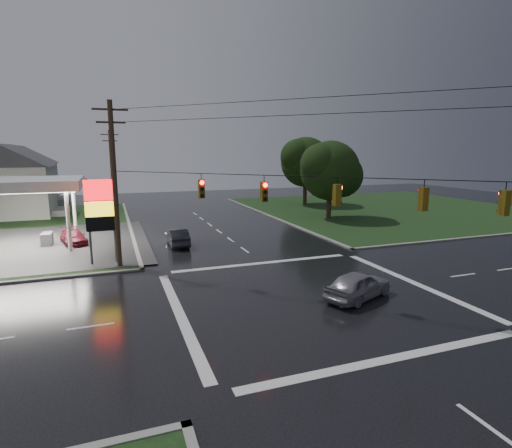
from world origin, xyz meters
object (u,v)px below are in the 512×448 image
object	(u,v)px
car_north	(178,237)
car_pump	(73,237)
utility_pole_n	(112,169)
pylon_sign	(101,207)
utility_pole_nw	(115,183)
house_near	(10,180)
tree_ne_near	(331,171)
tree_ne_far	(307,162)
house_far	(21,175)
car_crossing	(358,285)

from	to	relation	value
car_north	car_pump	world-z (taller)	car_north
utility_pole_n	pylon_sign	bearing A→B (deg)	-92.08
utility_pole_nw	car_north	size ratio (longest dim) A/B	2.56
utility_pole_n	house_near	size ratio (longest dim) A/B	0.95
tree_ne_near	car_pump	distance (m)	27.89
tree_ne_far	car_north	world-z (taller)	tree_ne_far
utility_pole_nw	utility_pole_n	bearing A→B (deg)	90.00
pylon_sign	house_far	size ratio (longest dim) A/B	0.54
car_crossing	tree_ne_far	bearing A→B (deg)	-46.01
house_far	tree_ne_near	bearing A→B (deg)	-35.77
utility_pole_nw	car_crossing	size ratio (longest dim) A/B	2.51
car_north	car_pump	bearing A→B (deg)	-21.39
tree_ne_near	car_north	xyz separation A→B (m)	(-18.89, -7.50, -4.85)
car_north	car_pump	size ratio (longest dim) A/B	1.01
utility_pole_n	tree_ne_near	size ratio (longest dim) A/B	1.17
car_crossing	car_pump	distance (m)	24.45
tree_ne_near	car_pump	xyz separation A→B (m)	(-27.14, -4.09, -4.95)
utility_pole_nw	tree_ne_near	bearing A→B (deg)	27.86
car_crossing	car_north	bearing A→B (deg)	1.23
pylon_sign	car_crossing	xyz separation A→B (m)	(12.83, -11.64, -3.27)
pylon_sign	tree_ne_far	size ratio (longest dim) A/B	0.61
tree_ne_far	pylon_sign	bearing A→B (deg)	-139.65
pylon_sign	utility_pole_n	world-z (taller)	utility_pole_n
house_far	tree_ne_far	xyz separation A→B (m)	(39.10, -14.01, 1.77)
house_near	house_far	bearing A→B (deg)	94.76
utility_pole_n	house_far	size ratio (longest dim) A/B	0.95
house_far	car_north	bearing A→B (deg)	-62.82
tree_ne_near	tree_ne_far	distance (m)	12.39
house_far	car_crossing	size ratio (longest dim) A/B	2.53
pylon_sign	car_north	xyz separation A→B (m)	(5.75, 3.99, -3.30)
tree_ne_far	car_pump	bearing A→B (deg)	-151.91
utility_pole_nw	car_crossing	bearing A→B (deg)	-41.96
car_pump	house_near	bearing A→B (deg)	100.01
utility_pole_nw	car_north	bearing A→B (deg)	46.42
car_pump	car_crossing	bearing A→B (deg)	-64.86
tree_ne_far	car_crossing	distance (m)	38.52
house_near	car_north	distance (m)	27.18
utility_pole_n	house_near	xyz separation A→B (m)	(-11.45, -2.00, -1.06)
car_north	utility_pole_nw	bearing A→B (deg)	47.46
tree_ne_near	pylon_sign	bearing A→B (deg)	-154.99
utility_pole_n	car_north	world-z (taller)	utility_pole_n
pylon_sign	house_far	xyz separation A→B (m)	(-11.45, 37.50, 0.39)
pylon_sign	house_near	size ratio (longest dim) A/B	0.54
pylon_sign	car_north	world-z (taller)	pylon_sign
car_pump	tree_ne_far	bearing A→B (deg)	14.39
utility_pole_nw	tree_ne_near	size ratio (longest dim) A/B	1.22
utility_pole_n	car_pump	bearing A→B (deg)	-99.88
car_north	tree_ne_near	bearing A→B (deg)	-157.30
pylon_sign	utility_pole_nw	distance (m)	2.22
utility_pole_nw	utility_pole_n	distance (m)	28.50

